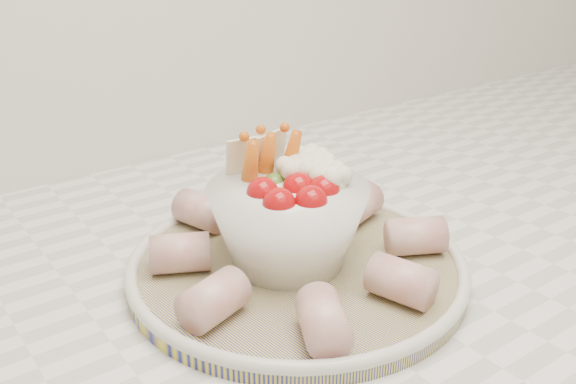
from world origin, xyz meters
TOP-DOWN VIEW (x-y plane):
  - serving_platter at (-0.05, 1.39)m, footprint 0.34×0.34m
  - veggie_bowl at (-0.05, 1.40)m, footprint 0.15×0.15m
  - cured_meat_rolls at (-0.05, 1.39)m, footprint 0.27×0.28m

SIDE VIEW (x-z plane):
  - serving_platter at x=-0.05m, z-range 0.92..0.94m
  - cured_meat_rolls at x=-0.05m, z-range 0.94..0.97m
  - veggie_bowl at x=-0.05m, z-range 0.92..1.04m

